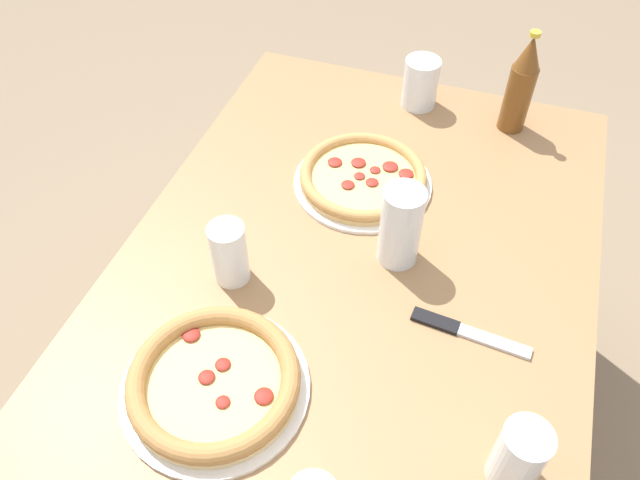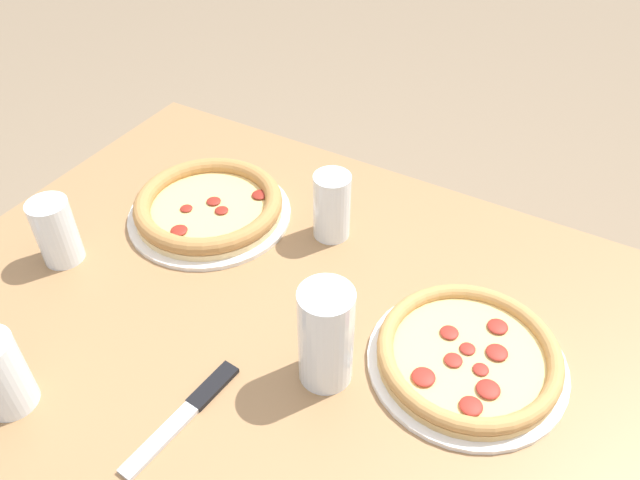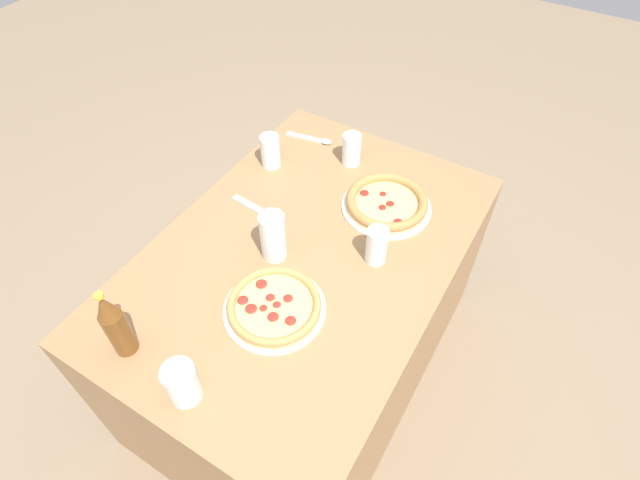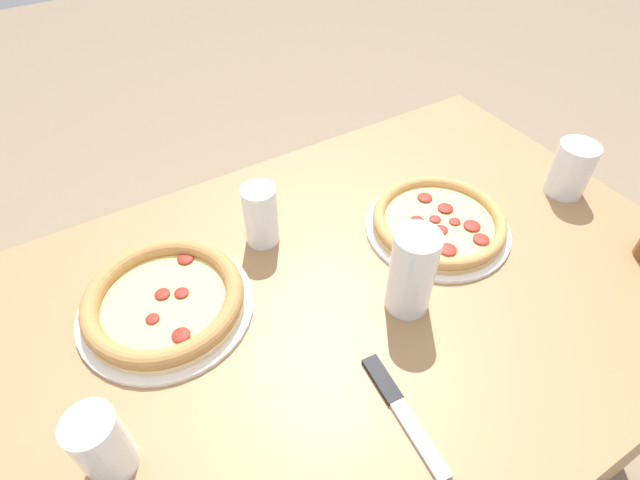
# 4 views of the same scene
# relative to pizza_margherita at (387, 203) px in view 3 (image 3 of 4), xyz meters

# --- Properties ---
(ground_plane) EXTENTS (8.00, 8.00, 0.00)m
(ground_plane) POSITION_rel_pizza_margherita_xyz_m (-0.29, 0.13, -0.72)
(ground_plane) COLOR #847056
(table) EXTENTS (1.25, 0.84, 0.70)m
(table) POSITION_rel_pizza_margherita_xyz_m (-0.29, 0.13, -0.37)
(table) COLOR #997047
(table) RESTS_ON ground_plane
(pizza_margherita) EXTENTS (0.29, 0.29, 0.04)m
(pizza_margherita) POSITION_rel_pizza_margherita_xyz_m (0.00, 0.00, 0.00)
(pizza_margherita) COLOR silver
(pizza_margherita) RESTS_ON table
(pizza_salami) EXTENTS (0.28, 0.28, 0.04)m
(pizza_salami) POSITION_rel_pizza_margherita_xyz_m (-0.52, 0.09, -0.00)
(pizza_salami) COLOR white
(pizza_salami) RESTS_ON table
(glass_iced_tea) EXTENTS (0.07, 0.07, 0.11)m
(glass_iced_tea) POSITION_rel_pizza_margherita_xyz_m (0.14, 0.21, 0.03)
(glass_iced_tea) COLOR white
(glass_iced_tea) RESTS_ON table
(glass_cola) EXTENTS (0.06, 0.06, 0.12)m
(glass_cola) POSITION_rel_pizza_margherita_xyz_m (-0.21, -0.07, 0.03)
(glass_cola) COLOR white
(glass_cola) RESTS_ON table
(glass_lemonade) EXTENTS (0.07, 0.07, 0.16)m
(glass_lemonade) POSITION_rel_pizza_margherita_xyz_m (-0.35, 0.20, 0.05)
(glass_lemonade) COLOR white
(glass_lemonade) RESTS_ON table
(glass_mango_juice) EXTENTS (0.07, 0.07, 0.12)m
(glass_mango_juice) POSITION_rel_pizza_margherita_xyz_m (-0.01, 0.44, 0.03)
(glass_mango_juice) COLOR white
(glass_mango_juice) RESTS_ON table
(glass_red_wine) EXTENTS (0.08, 0.08, 0.11)m
(glass_red_wine) POSITION_rel_pizza_margherita_xyz_m (-0.82, 0.13, 0.03)
(glass_red_wine) COLOR white
(glass_red_wine) RESTS_ON table
(beer_bottle) EXTENTS (0.06, 0.06, 0.23)m
(beer_bottle) POSITION_rel_pizza_margherita_xyz_m (-0.81, 0.34, 0.09)
(beer_bottle) COLOR brown
(beer_bottle) RESTS_ON table
(knife) EXTENTS (0.04, 0.20, 0.01)m
(knife) POSITION_rel_pizza_margherita_xyz_m (-0.23, 0.34, -0.02)
(knife) COLOR black
(knife) RESTS_ON table
(spoon) EXTENTS (0.06, 0.18, 0.01)m
(spoon) POSITION_rel_pizza_margherita_xyz_m (0.19, 0.38, -0.02)
(spoon) COLOR silver
(spoon) RESTS_ON table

